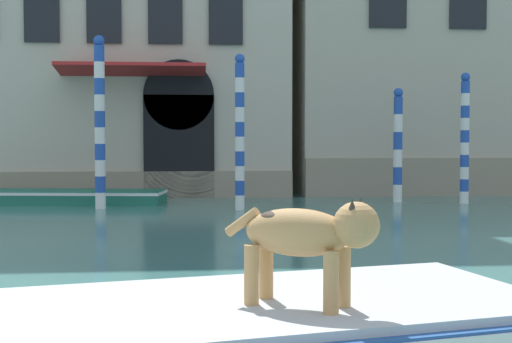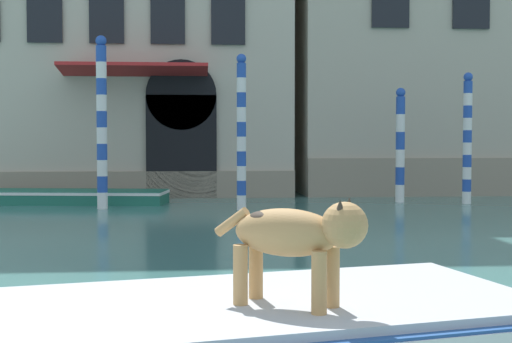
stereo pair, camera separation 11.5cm
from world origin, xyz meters
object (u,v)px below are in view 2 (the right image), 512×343
at_px(boat_moored_near_palazzo, 72,196).
at_px(mooring_pole_2, 467,138).
at_px(mooring_pole_0, 400,145).
at_px(mooring_pole_1, 102,122).
at_px(dog_on_deck, 297,235).
at_px(mooring_pole_3, 241,131).

relative_size(boat_moored_near_palazzo, mooring_pole_2, 1.48).
xyz_separation_m(boat_moored_near_palazzo, mooring_pole_2, (11.09, -0.97, 1.66)).
height_order(boat_moored_near_palazzo, mooring_pole_0, mooring_pole_0).
height_order(boat_moored_near_palazzo, mooring_pole_1, mooring_pole_1).
bearing_deg(mooring_pole_0, mooring_pole_2, -19.62).
bearing_deg(dog_on_deck, mooring_pole_1, 134.79).
bearing_deg(mooring_pole_3, mooring_pole_2, 10.75).
xyz_separation_m(mooring_pole_1, mooring_pole_2, (10.03, 0.60, -0.41)).
bearing_deg(mooring_pole_2, dog_on_deck, -114.97).
bearing_deg(mooring_pole_2, mooring_pole_1, -176.57).
bearing_deg(mooring_pole_3, mooring_pole_0, 21.45).
relative_size(dog_on_deck, mooring_pole_3, 0.25).
bearing_deg(mooring_pole_2, mooring_pole_0, 160.38).
height_order(mooring_pole_0, mooring_pole_2, mooring_pole_2).
distance_m(boat_moored_near_palazzo, mooring_pole_0, 9.47).
bearing_deg(boat_moored_near_palazzo, mooring_pole_0, 5.67).
distance_m(dog_on_deck, mooring_pole_3, 13.58).
bearing_deg(boat_moored_near_palazzo, mooring_pole_3, -17.33).
bearing_deg(boat_moored_near_palazzo, mooring_pole_1, -48.26).
xyz_separation_m(dog_on_deck, mooring_pole_2, (6.88, 14.77, 0.70)).
bearing_deg(mooring_pole_0, mooring_pole_3, -158.55).
xyz_separation_m(dog_on_deck, mooring_pole_0, (5.14, 15.39, 0.50)).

